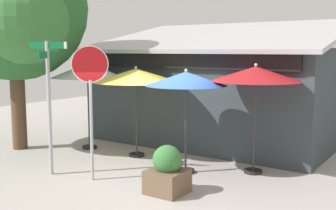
# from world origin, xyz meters

# --- Properties ---
(ground_plane) EXTENTS (28.00, 28.00, 0.10)m
(ground_plane) POSITION_xyz_m (0.00, 0.00, -0.05)
(ground_plane) COLOR #ADA8A0
(cafe_building) EXTENTS (7.99, 5.23, 4.02)m
(cafe_building) POSITION_xyz_m (-0.64, 4.80, 1.62)
(cafe_building) COLOR #333D42
(cafe_building) RESTS_ON ground
(street_sign_post) EXTENTS (0.85, 0.80, 3.21)m
(street_sign_post) POSITION_xyz_m (-2.10, -1.02, 1.95)
(street_sign_post) COLOR #A8AAB2
(street_sign_post) RESTS_ON ground
(stop_sign) EXTENTS (0.63, 0.57, 3.10)m
(stop_sign) POSITION_xyz_m (-0.97, -0.77, 2.19)
(stop_sign) COLOR #A8AAB2
(stop_sign) RESTS_ON ground
(patio_umbrella_ivory_left) EXTENTS (2.18, 2.18, 2.68)m
(patio_umbrella_ivory_left) POSITION_xyz_m (-3.27, 1.43, 2.38)
(patio_umbrella_ivory_left) COLOR black
(patio_umbrella_ivory_left) RESTS_ON ground
(patio_umbrella_mustard_center) EXTENTS (2.42, 2.42, 2.56)m
(patio_umbrella_mustard_center) POSITION_xyz_m (-1.47, 1.50, 2.28)
(patio_umbrella_mustard_center) COLOR black
(patio_umbrella_mustard_center) RESTS_ON ground
(patio_umbrella_royal_blue_right) EXTENTS (1.98, 1.98, 2.55)m
(patio_umbrella_royal_blue_right) POSITION_xyz_m (0.51, 0.94, 2.29)
(patio_umbrella_royal_blue_right) COLOR black
(patio_umbrella_royal_blue_right) RESTS_ON ground
(patio_umbrella_crimson_far_right) EXTENTS (2.18, 2.18, 2.68)m
(patio_umbrella_crimson_far_right) POSITION_xyz_m (1.90, 1.84, 2.41)
(patio_umbrella_crimson_far_right) COLOR black
(patio_umbrella_crimson_far_right) RESTS_ON ground
(shade_tree) EXTENTS (4.55, 4.32, 6.40)m
(shade_tree) POSITION_xyz_m (-4.85, 0.14, 4.16)
(shade_tree) COLOR brown
(shade_tree) RESTS_ON ground
(sidewalk_planter) EXTENTS (0.76, 0.76, 1.03)m
(sidewalk_planter) POSITION_xyz_m (0.97, -0.53, 0.46)
(sidewalk_planter) COLOR brown
(sidewalk_planter) RESTS_ON ground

